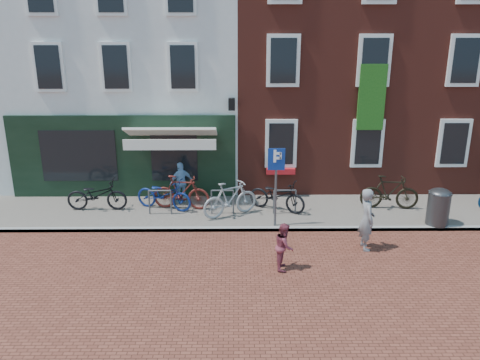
{
  "coord_description": "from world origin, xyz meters",
  "views": [
    {
      "loc": [
        -1.07,
        -13.61,
        6.07
      ],
      "look_at": [
        -0.94,
        0.81,
        1.38
      ],
      "focal_mm": 36.86,
      "sensor_mm": 36.0,
      "label": 1
    }
  ],
  "objects_px": {
    "bicycle_0": "(97,195)",
    "boy": "(284,246)",
    "litter_bin": "(439,205)",
    "bicycle_4": "(277,195)",
    "bicycle_3": "(230,199)",
    "bicycle_1": "(181,192)",
    "cafe_person": "(181,182)",
    "bicycle_2": "(164,194)",
    "bicycle_5": "(389,192)",
    "parking_sign": "(276,173)",
    "woman": "(367,219)"
  },
  "relations": [
    {
      "from": "boy",
      "to": "bicycle_3",
      "type": "xyz_separation_m",
      "value": [
        -1.4,
        3.33,
        0.06
      ]
    },
    {
      "from": "bicycle_3",
      "to": "bicycle_0",
      "type": "bearing_deg",
      "value": 53.87
    },
    {
      "from": "bicycle_0",
      "to": "bicycle_5",
      "type": "height_order",
      "value": "bicycle_5"
    },
    {
      "from": "litter_bin",
      "to": "bicycle_4",
      "type": "bearing_deg",
      "value": 165.87
    },
    {
      "from": "woman",
      "to": "boy",
      "type": "xyz_separation_m",
      "value": [
        -2.36,
        -1.12,
        -0.26
      ]
    },
    {
      "from": "litter_bin",
      "to": "bicycle_5",
      "type": "height_order",
      "value": "litter_bin"
    },
    {
      "from": "bicycle_2",
      "to": "cafe_person",
      "type": "bearing_deg",
      "value": -17.7
    },
    {
      "from": "parking_sign",
      "to": "bicycle_1",
      "type": "bearing_deg",
      "value": 154.24
    },
    {
      "from": "woman",
      "to": "boy",
      "type": "bearing_deg",
      "value": 111.64
    },
    {
      "from": "bicycle_2",
      "to": "boy",
      "type": "bearing_deg",
      "value": -117.38
    },
    {
      "from": "woman",
      "to": "bicycle_4",
      "type": "xyz_separation_m",
      "value": [
        -2.24,
        2.67,
        -0.26
      ]
    },
    {
      "from": "bicycle_3",
      "to": "bicycle_5",
      "type": "relative_size",
      "value": 1.0
    },
    {
      "from": "litter_bin",
      "to": "woman",
      "type": "xyz_separation_m",
      "value": [
        -2.58,
        -1.46,
        0.15
      ]
    },
    {
      "from": "cafe_person",
      "to": "bicycle_4",
      "type": "distance_m",
      "value": 3.31
    },
    {
      "from": "boy",
      "to": "cafe_person",
      "type": "bearing_deg",
      "value": 39.73
    },
    {
      "from": "parking_sign",
      "to": "bicycle_4",
      "type": "distance_m",
      "value": 1.72
    },
    {
      "from": "bicycle_2",
      "to": "bicycle_3",
      "type": "distance_m",
      "value": 2.27
    },
    {
      "from": "boy",
      "to": "bicycle_5",
      "type": "relative_size",
      "value": 0.65
    },
    {
      "from": "boy",
      "to": "cafe_person",
      "type": "xyz_separation_m",
      "value": [
        -3.08,
        4.59,
        0.19
      ]
    },
    {
      "from": "litter_bin",
      "to": "bicycle_5",
      "type": "xyz_separation_m",
      "value": [
        -1.1,
        1.33,
        -0.06
      ]
    },
    {
      "from": "boy",
      "to": "bicycle_0",
      "type": "relative_size",
      "value": 0.63
    },
    {
      "from": "bicycle_2",
      "to": "bicycle_4",
      "type": "bearing_deg",
      "value": -71.92
    },
    {
      "from": "bicycle_3",
      "to": "bicycle_5",
      "type": "height_order",
      "value": "same"
    },
    {
      "from": "parking_sign",
      "to": "bicycle_5",
      "type": "height_order",
      "value": "parking_sign"
    },
    {
      "from": "litter_bin",
      "to": "boy",
      "type": "bearing_deg",
      "value": -152.37
    },
    {
      "from": "parking_sign",
      "to": "bicycle_3",
      "type": "height_order",
      "value": "parking_sign"
    },
    {
      "from": "bicycle_3",
      "to": "bicycle_1",
      "type": "bearing_deg",
      "value": 39.89
    },
    {
      "from": "parking_sign",
      "to": "cafe_person",
      "type": "relative_size",
      "value": 1.71
    },
    {
      "from": "litter_bin",
      "to": "bicycle_3",
      "type": "xyz_separation_m",
      "value": [
        -6.34,
        0.75,
        -0.06
      ]
    },
    {
      "from": "bicycle_4",
      "to": "cafe_person",
      "type": "bearing_deg",
      "value": 104.8
    },
    {
      "from": "bicycle_1",
      "to": "bicycle_5",
      "type": "height_order",
      "value": "same"
    },
    {
      "from": "litter_bin",
      "to": "bicycle_3",
      "type": "height_order",
      "value": "litter_bin"
    },
    {
      "from": "boy",
      "to": "bicycle_0",
      "type": "distance_m",
      "value": 6.97
    },
    {
      "from": "bicycle_0",
      "to": "boy",
      "type": "bearing_deg",
      "value": -124.27
    },
    {
      "from": "bicycle_2",
      "to": "bicycle_4",
      "type": "xyz_separation_m",
      "value": [
        3.72,
        -0.14,
        0.0
      ]
    },
    {
      "from": "parking_sign",
      "to": "bicycle_4",
      "type": "bearing_deg",
      "value": 82.8
    },
    {
      "from": "bicycle_1",
      "to": "bicycle_4",
      "type": "distance_m",
      "value": 3.15
    },
    {
      "from": "parking_sign",
      "to": "boy",
      "type": "height_order",
      "value": "parking_sign"
    },
    {
      "from": "litter_bin",
      "to": "bicycle_2",
      "type": "xyz_separation_m",
      "value": [
        -8.53,
        1.35,
        -0.12
      ]
    },
    {
      "from": "bicycle_0",
      "to": "bicycle_1",
      "type": "bearing_deg",
      "value": -88.87
    },
    {
      "from": "parking_sign",
      "to": "bicycle_3",
      "type": "xyz_separation_m",
      "value": [
        -1.37,
        0.81,
        -1.09
      ]
    },
    {
      "from": "boy",
      "to": "cafe_person",
      "type": "distance_m",
      "value": 5.53
    },
    {
      "from": "bicycle_2",
      "to": "bicycle_3",
      "type": "bearing_deg",
      "value": -85.16
    },
    {
      "from": "bicycle_3",
      "to": "parking_sign",
      "type": "bearing_deg",
      "value": -149.38
    },
    {
      "from": "litter_bin",
      "to": "bicycle_0",
      "type": "xyz_separation_m",
      "value": [
        -10.72,
        1.31,
        -0.12
      ]
    },
    {
      "from": "bicycle_2",
      "to": "bicycle_4",
      "type": "height_order",
      "value": "same"
    },
    {
      "from": "litter_bin",
      "to": "cafe_person",
      "type": "xyz_separation_m",
      "value": [
        -8.02,
        2.01,
        0.08
      ]
    },
    {
      "from": "litter_bin",
      "to": "bicycle_3",
      "type": "distance_m",
      "value": 6.39
    },
    {
      "from": "litter_bin",
      "to": "bicycle_4",
      "type": "distance_m",
      "value": 4.96
    },
    {
      "from": "boy",
      "to": "bicycle_3",
      "type": "height_order",
      "value": "bicycle_3"
    }
  ]
}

